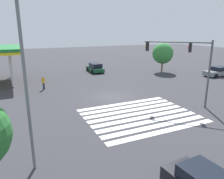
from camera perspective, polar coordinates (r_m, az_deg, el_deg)
ground_plane at (r=24.05m, az=0.00°, el=-1.95°), size 136.92×136.92×0.00m
crosswalk_markings at (r=19.20m, az=7.40°, el=-6.70°), size 9.36×7.25×0.01m
traffic_signal_mast at (r=21.69m, az=19.43°, el=7.49°), size 4.44×4.44×6.28m
car_0 at (r=38.16m, az=-4.42°, el=5.69°), size 2.19×4.57×1.53m
car_1 at (r=38.64m, az=26.05°, el=4.21°), size 4.72×2.13×1.47m
pedestrian at (r=28.16m, az=-17.49°, el=1.87°), size 0.41×0.41×1.65m
street_light_pole_a at (r=11.19m, az=-21.90°, el=4.13°), size 0.80×0.36×8.83m
tree_corner_b at (r=38.69m, az=13.12°, el=9.16°), size 3.51×3.51×4.96m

